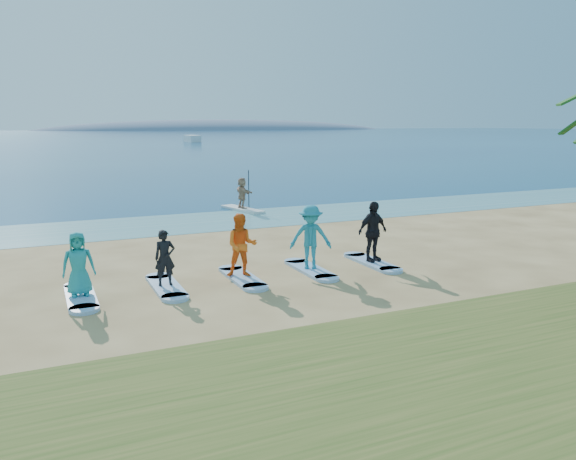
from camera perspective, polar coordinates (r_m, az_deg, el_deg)
name	(u,v)px	position (r m, az deg, el deg)	size (l,w,h in m)	color
ground	(275,287)	(15.19, -1.30, -5.76)	(600.00, 600.00, 0.00)	tan
shallow_water	(182,223)	(24.94, -10.75, 0.68)	(600.00, 600.00, 0.00)	teal
ocean	(54,138)	(173.55, -22.64, 8.66)	(600.00, 600.00, 0.00)	navy
island_ridge	(224,130)	(329.20, -6.54, 10.10)	(220.00, 56.00, 18.00)	slate
paddleboard	(242,209)	(28.21, -4.65, 2.12)	(0.70, 3.00, 0.12)	silver
paddleboarder	(242,193)	(28.10, -4.68, 3.78)	(1.42, 0.45, 1.53)	tan
boat_offshore_b	(192,142)	(126.43, -9.69, 8.80)	(2.28, 6.01, 1.49)	silver
surfboard_0	(81,297)	(15.10, -20.31, -6.39)	(0.70, 2.20, 0.09)	#90B5DE
student_0	(78,264)	(14.87, -20.53, -3.24)	(0.79, 0.51, 1.62)	teal
surfboard_1	(166,287)	(15.36, -12.28, -5.65)	(0.70, 2.20, 0.09)	#90B5DE
student_1	(165,258)	(15.16, -12.40, -2.78)	(0.54, 0.36, 1.49)	black
surfboard_2	(242,278)	(15.91, -4.68, -4.85)	(0.70, 2.20, 0.09)	#90B5DE
student_2	(242,245)	(15.68, -4.73, -1.56)	(0.87, 0.67, 1.78)	orange
surfboard_3	(310,270)	(16.72, 2.28, -4.04)	(0.70, 2.20, 0.09)	#90B5DE
student_3	(311,237)	(16.49, 2.31, -0.71)	(1.22, 0.70, 1.89)	teal
surfboard_4	(372,262)	(17.75, 8.50, -3.26)	(0.70, 2.20, 0.09)	#90B5DE
student_4	(373,231)	(17.54, 8.59, -0.15)	(1.10, 0.46, 1.88)	black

